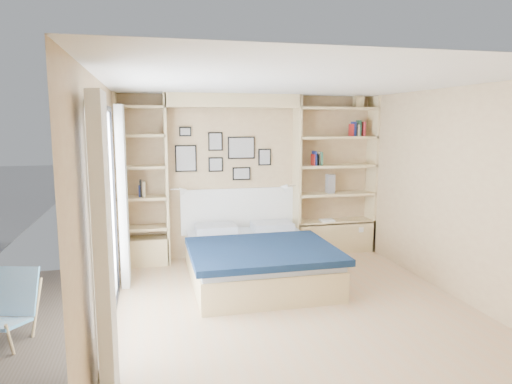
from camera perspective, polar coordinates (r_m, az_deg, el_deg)
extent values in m
plane|color=tan|center=(5.33, 4.76, -14.33)|extent=(4.50, 4.50, 0.00)
plane|color=tan|center=(7.13, -0.68, 1.97)|extent=(4.00, 0.00, 4.00)
plane|color=tan|center=(2.98, 18.64, -7.97)|extent=(4.00, 0.00, 4.00)
plane|color=tan|center=(4.76, -18.60, -1.84)|extent=(0.00, 4.50, 4.50)
plane|color=tan|center=(5.91, 23.69, -0.15)|extent=(0.00, 4.50, 4.50)
plane|color=white|center=(4.93, 5.14, 13.51)|extent=(4.50, 4.50, 0.00)
cube|color=#D9C184|center=(6.80, -11.12, 1.47)|extent=(0.04, 0.35, 2.50)
cube|color=#D9C184|center=(7.15, 5.11, 1.95)|extent=(0.04, 0.35, 2.50)
cube|color=#D9C184|center=(6.86, -2.87, 11.31)|extent=(2.00, 0.35, 0.20)
cube|color=#D9C184|center=(7.65, 14.26, 2.15)|extent=(0.04, 0.35, 2.50)
cube|color=#D9C184|center=(6.81, -16.85, 1.27)|extent=(0.04, 0.35, 2.50)
cube|color=#D9C184|center=(7.56, 9.71, -5.49)|extent=(1.30, 0.35, 0.50)
cube|color=#D9C184|center=(7.00, -13.76, -7.19)|extent=(0.70, 0.35, 0.40)
cube|color=black|center=(4.69, -18.81, 10.03)|extent=(0.04, 2.08, 0.06)
cube|color=black|center=(5.11, -17.57, -15.40)|extent=(0.04, 2.08, 0.06)
cube|color=black|center=(3.80, -19.43, -6.79)|extent=(0.04, 0.06, 2.20)
cube|color=black|center=(5.79, -17.32, -1.50)|extent=(0.04, 0.06, 2.20)
cube|color=silver|center=(4.78, -18.28, -3.37)|extent=(0.01, 2.00, 2.20)
cube|color=white|center=(3.51, -18.48, -7.17)|extent=(0.10, 0.45, 2.30)
cube|color=white|center=(6.05, -16.31, -0.55)|extent=(0.10, 0.45, 2.30)
cube|color=#D9C184|center=(7.50, 9.76, -3.64)|extent=(1.30, 0.35, 0.04)
cube|color=#D9C184|center=(7.42, 9.85, -0.24)|extent=(1.30, 0.35, 0.04)
cube|color=#D9C184|center=(7.36, 9.94, 3.22)|extent=(1.30, 0.35, 0.04)
cube|color=#D9C184|center=(7.34, 10.03, 6.72)|extent=(1.30, 0.35, 0.04)
cube|color=#D9C184|center=(7.34, 10.12, 10.24)|extent=(1.30, 0.35, 0.04)
cube|color=#D9C184|center=(6.91, -13.86, -4.39)|extent=(0.70, 0.35, 0.04)
cube|color=#D9C184|center=(6.83, -14.00, -0.71)|extent=(0.70, 0.35, 0.04)
cube|color=#D9C184|center=(6.77, -14.14, 3.05)|extent=(0.70, 0.35, 0.04)
cube|color=#D9C184|center=(6.74, -14.28, 6.86)|extent=(0.70, 0.35, 0.04)
cube|color=#D9C184|center=(6.75, -14.41, 10.25)|extent=(0.70, 0.35, 0.04)
cube|color=#D9C184|center=(6.18, 0.00, -9.19)|extent=(1.71, 2.14, 0.37)
cube|color=#B5BAC5|center=(6.11, 0.00, -7.07)|extent=(1.67, 2.10, 0.10)
cube|color=#0D1D37|center=(5.75, 0.83, -7.35)|extent=(1.81, 1.50, 0.08)
cube|color=#B5BAC5|center=(6.74, -5.07, -4.64)|extent=(0.59, 0.43, 0.12)
cube|color=#B5BAC5|center=(6.91, 2.00, -4.28)|extent=(0.59, 0.43, 0.12)
cube|color=white|center=(7.15, -2.13, -2.33)|extent=(1.81, 0.04, 0.70)
cube|color=black|center=(6.93, -8.76, 4.16)|extent=(0.32, 0.02, 0.40)
cube|color=gray|center=(6.92, -8.75, 4.16)|extent=(0.28, 0.01, 0.36)
cube|color=black|center=(6.97, -5.09, 6.31)|extent=(0.22, 0.02, 0.28)
cube|color=gray|center=(6.96, -5.08, 6.31)|extent=(0.18, 0.01, 0.24)
cube|color=black|center=(6.99, -5.06, 3.45)|extent=(0.22, 0.02, 0.22)
cube|color=gray|center=(6.98, -5.04, 3.44)|extent=(0.18, 0.01, 0.18)
cube|color=black|center=(7.04, -1.84, 5.55)|extent=(0.42, 0.02, 0.34)
cube|color=gray|center=(7.03, -1.83, 5.55)|extent=(0.38, 0.01, 0.30)
cube|color=black|center=(7.07, -1.83, 2.31)|extent=(0.28, 0.02, 0.20)
cube|color=gray|center=(7.06, -1.81, 2.30)|extent=(0.24, 0.01, 0.16)
cube|color=black|center=(7.13, 1.09, 4.39)|extent=(0.20, 0.02, 0.26)
cube|color=gray|center=(7.12, 1.11, 4.38)|extent=(0.16, 0.01, 0.22)
cube|color=black|center=(6.91, -8.84, 7.47)|extent=(0.18, 0.02, 0.14)
cube|color=gray|center=(6.90, -8.83, 7.47)|extent=(0.14, 0.01, 0.10)
cylinder|color=silver|center=(6.75, -9.88, 0.34)|extent=(0.20, 0.02, 0.02)
cone|color=white|center=(6.75, -9.03, 0.20)|extent=(0.13, 0.12, 0.15)
cylinder|color=silver|center=(7.05, 4.20, 0.80)|extent=(0.20, 0.02, 0.02)
cone|color=white|center=(7.03, 3.42, 0.62)|extent=(0.13, 0.12, 0.15)
cube|color=#A51E1E|center=(7.21, 7.15, 4.02)|extent=(0.02, 0.15, 0.17)
cube|color=navy|center=(7.21, 7.29, 4.22)|extent=(0.03, 0.15, 0.22)
cube|color=black|center=(7.23, 7.64, 4.06)|extent=(0.03, 0.15, 0.18)
cube|color=#BFB28C|center=(7.23, 7.69, 4.13)|extent=(0.04, 0.15, 0.20)
cube|color=#26593F|center=(7.25, 8.05, 4.17)|extent=(0.03, 0.15, 0.21)
cube|color=#A51E1E|center=(7.43, 11.82, 7.58)|extent=(0.02, 0.15, 0.19)
cube|color=navy|center=(7.45, 12.10, 7.72)|extent=(0.03, 0.15, 0.23)
cube|color=black|center=(7.46, 12.27, 7.63)|extent=(0.03, 0.15, 0.20)
cube|color=#BFB28C|center=(7.47, 12.50, 7.52)|extent=(0.04, 0.15, 0.18)
cube|color=#225039|center=(7.48, 12.69, 7.79)|extent=(0.03, 0.15, 0.25)
cube|color=#A9222B|center=(7.51, 13.18, 7.68)|extent=(0.03, 0.15, 0.22)
cube|color=navy|center=(6.81, -14.35, 0.11)|extent=(0.02, 0.15, 0.16)
cube|color=black|center=(6.80, -14.23, 0.45)|extent=(0.03, 0.15, 0.24)
cube|color=#BFB28C|center=(6.80, -13.82, 0.39)|extent=(0.03, 0.15, 0.22)
cube|color=#D9C184|center=(7.48, 12.67, 10.86)|extent=(0.13, 0.13, 0.15)
cone|color=#D9C184|center=(7.49, 12.70, 11.74)|extent=(0.20, 0.20, 0.08)
cube|color=slate|center=(7.36, 9.26, 1.04)|extent=(0.12, 0.12, 0.30)
cube|color=white|center=(7.39, 8.86, -3.53)|extent=(0.22, 0.16, 0.03)
cylinder|color=tan|center=(4.76, -28.39, -16.03)|extent=(0.06, 0.12, 0.35)
cylinder|color=tan|center=(5.11, -25.75, -13.06)|extent=(0.10, 0.28, 0.57)
cube|color=teal|center=(5.16, -27.68, -10.91)|extent=(0.43, 0.29, 0.46)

